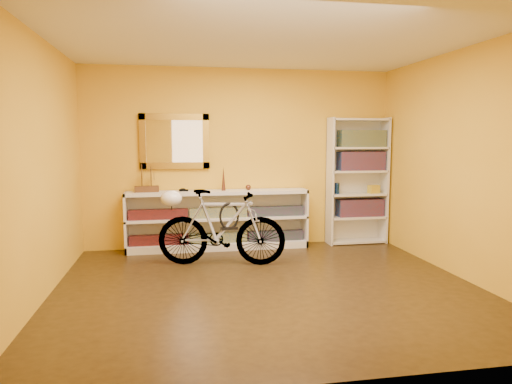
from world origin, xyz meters
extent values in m
cube|color=black|center=(0.00, 0.00, -0.01)|extent=(4.50, 4.00, 0.01)
cube|color=silver|center=(0.00, 0.00, 2.60)|extent=(4.50, 4.00, 0.01)
cube|color=gold|center=(0.00, 2.00, 1.30)|extent=(4.50, 0.01, 2.60)
cube|color=gold|center=(-2.25, 0.00, 1.30)|extent=(0.01, 4.00, 2.60)
cube|color=gold|center=(2.25, 0.00, 1.30)|extent=(0.01, 4.00, 2.60)
cube|color=brown|center=(-0.95, 1.97, 1.55)|extent=(0.98, 0.06, 0.78)
cube|color=silver|center=(0.90, 1.99, 0.25)|extent=(0.09, 0.02, 0.09)
cube|color=black|center=(-0.35, 1.79, 0.17)|extent=(2.50, 0.13, 0.14)
cube|color=navy|center=(-0.35, 1.79, 0.54)|extent=(2.50, 0.13, 0.14)
imported|color=black|center=(-0.84, 1.81, 0.85)|extent=(0.00, 0.00, 0.00)
cone|color=#552C1D|center=(-0.27, 1.81, 1.02)|extent=(0.06, 0.06, 0.35)
sphere|color=#552C1D|center=(0.08, 1.81, 0.89)|extent=(0.08, 0.08, 0.08)
cube|color=maroon|center=(1.81, 1.84, 0.55)|extent=(0.70, 0.22, 0.26)
cube|color=maroon|center=(1.81, 1.84, 1.25)|extent=(0.70, 0.22, 0.28)
cube|color=navy|center=(1.81, 1.84, 1.59)|extent=(0.70, 0.22, 0.25)
cylinder|color=navy|center=(1.43, 1.82, 0.85)|extent=(0.07, 0.07, 0.16)
cube|color=maroon|center=(1.56, 1.87, 1.55)|extent=(0.17, 0.17, 0.17)
cube|color=gold|center=(2.01, 1.80, 0.83)|extent=(0.18, 0.14, 0.12)
imported|color=silver|center=(-0.39, 0.96, 0.48)|extent=(0.74, 1.69, 0.96)
ellipsoid|color=white|center=(-1.01, 1.08, 0.85)|extent=(0.26, 0.25, 0.20)
torus|color=black|center=(-0.30, 0.94, 0.63)|extent=(0.25, 0.03, 0.25)
camera|label=1|loc=(-0.96, -4.71, 1.59)|focal=32.33mm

